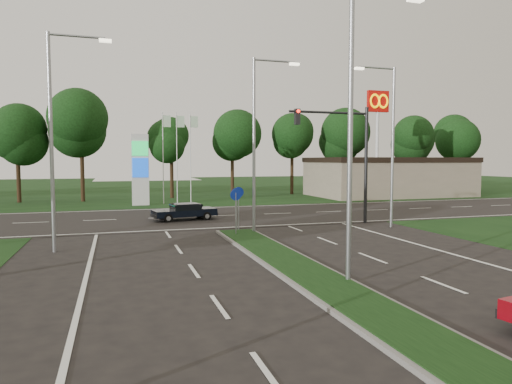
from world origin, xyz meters
name	(u,v)px	position (x,y,z in m)	size (l,w,h in m)	color
ground	(472,374)	(0.00, 0.00, 0.00)	(160.00, 160.00, 0.00)	black
verge_far	(163,189)	(0.00, 55.00, 0.00)	(160.00, 50.00, 0.02)	black
cross_road	(209,216)	(0.00, 24.00, 0.00)	(160.00, 12.00, 0.02)	black
median_kerb	(358,304)	(0.00, 4.00, 0.06)	(2.00, 26.00, 0.12)	slate
commercial_building	(389,177)	(22.00, 36.00, 2.00)	(16.00, 9.00, 4.00)	gray
streetlight_median_near	(356,119)	(1.00, 6.00, 5.08)	(2.53, 0.22, 9.00)	gray
streetlight_median_far	(258,136)	(1.00, 16.00, 5.08)	(2.53, 0.22, 9.00)	gray
streetlight_left_far	(56,129)	(-8.30, 14.00, 5.08)	(2.53, 0.22, 9.00)	gray
streetlight_right_far	(390,138)	(8.80, 16.00, 5.08)	(2.53, 0.22, 9.00)	gray
traffic_signal	(347,146)	(7.19, 18.00, 4.65)	(5.10, 0.42, 7.00)	black
median_signs	(237,201)	(0.00, 16.40, 1.71)	(1.16, 1.76, 2.38)	gray
gas_pylon	(143,168)	(-3.79, 33.05, 3.20)	(5.80, 1.26, 8.00)	silver
mcdonalds_sign	(378,116)	(18.00, 31.97, 7.99)	(2.20, 0.47, 10.40)	silver
treeline_far	(178,130)	(0.10, 39.93, 6.83)	(6.00, 6.00, 9.90)	black
navy_sedan	(185,211)	(-1.84, 22.48, 0.58)	(4.10, 2.19, 1.07)	black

